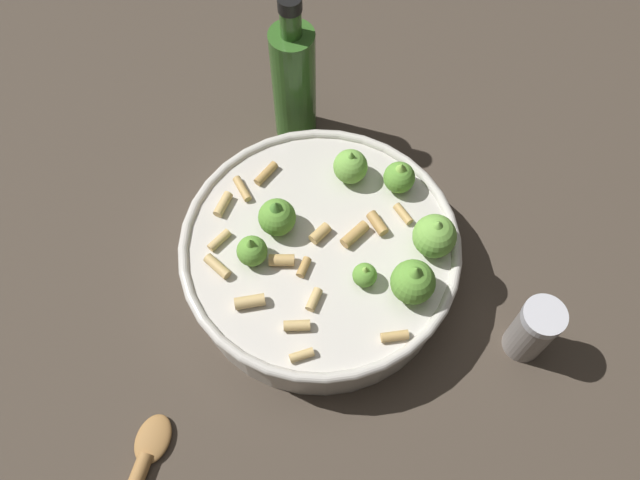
# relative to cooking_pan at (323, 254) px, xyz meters

# --- Properties ---
(ground_plane) EXTENTS (2.40, 2.40, 0.00)m
(ground_plane) POSITION_rel_cooking_pan_xyz_m (0.00, 0.00, -0.04)
(ground_plane) COLOR #42382D
(cooking_pan) EXTENTS (0.31, 0.31, 0.12)m
(cooking_pan) POSITION_rel_cooking_pan_xyz_m (0.00, 0.00, 0.00)
(cooking_pan) COLOR beige
(cooking_pan) RESTS_ON ground
(pepper_shaker) EXTENTS (0.05, 0.05, 0.09)m
(pepper_shaker) POSITION_rel_cooking_pan_xyz_m (-0.22, -0.08, 0.00)
(pepper_shaker) COLOR gray
(pepper_shaker) RESTS_ON ground
(olive_oil_bottle) EXTENTS (0.05, 0.05, 0.22)m
(olive_oil_bottle) POSITION_rel_cooking_pan_xyz_m (0.17, -0.13, 0.05)
(olive_oil_bottle) COLOR #336023
(olive_oil_bottle) RESTS_ON ground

